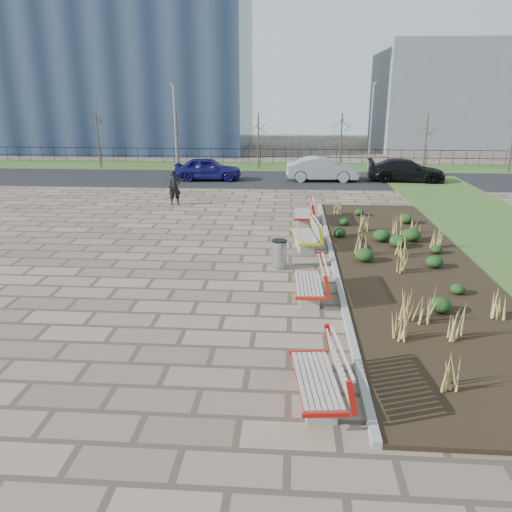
# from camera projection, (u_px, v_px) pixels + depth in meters

# --- Properties ---
(ground) EXTENTS (120.00, 120.00, 0.00)m
(ground) POSITION_uv_depth(u_px,v_px,m) (185.00, 329.00, 11.96)
(ground) COLOR #7C6955
(ground) RESTS_ON ground
(planting_bed) EXTENTS (4.50, 18.00, 0.10)m
(planting_bed) POSITION_uv_depth(u_px,v_px,m) (405.00, 265.00, 16.27)
(planting_bed) COLOR black
(planting_bed) RESTS_ON ground
(planting_curb) EXTENTS (0.16, 18.00, 0.15)m
(planting_curb) POSITION_uv_depth(u_px,v_px,m) (333.00, 263.00, 16.42)
(planting_curb) COLOR gray
(planting_curb) RESTS_ON ground
(grass_verge_far) EXTENTS (80.00, 5.00, 0.04)m
(grass_verge_far) POSITION_uv_depth(u_px,v_px,m) (259.00, 166.00, 38.50)
(grass_verge_far) COLOR #33511E
(grass_verge_far) RESTS_ON ground
(road) EXTENTS (80.00, 7.00, 0.02)m
(road) POSITION_uv_depth(u_px,v_px,m) (254.00, 179.00, 32.82)
(road) COLOR black
(road) RESTS_ON ground
(bench_a) EXTENTS (1.13, 2.19, 1.00)m
(bench_a) POSITION_uv_depth(u_px,v_px,m) (316.00, 376.00, 9.03)
(bench_a) COLOR #B9120C
(bench_a) RESTS_ON ground
(bench_b) EXTENTS (0.96, 2.12, 1.00)m
(bench_b) POSITION_uv_depth(u_px,v_px,m) (308.00, 281.00, 13.61)
(bench_b) COLOR red
(bench_b) RESTS_ON ground
(bench_c) EXTENTS (1.15, 2.20, 1.00)m
(bench_c) POSITION_uv_depth(u_px,v_px,m) (305.00, 234.00, 18.11)
(bench_c) COLOR #D3C40B
(bench_c) RESTS_ON ground
(bench_d) EXTENTS (0.94, 2.12, 1.00)m
(bench_d) POSITION_uv_depth(u_px,v_px,m) (303.00, 212.00, 21.51)
(bench_d) COLOR #AE0B16
(bench_d) RESTS_ON ground
(litter_bin) EXTENTS (0.47, 0.47, 0.92)m
(litter_bin) POSITION_uv_depth(u_px,v_px,m) (279.00, 254.00, 15.99)
(litter_bin) COLOR #B2B2B7
(litter_bin) RESTS_ON ground
(pedestrian) EXTENTS (0.75, 0.63, 1.75)m
(pedestrian) POSITION_uv_depth(u_px,v_px,m) (175.00, 188.00, 25.05)
(pedestrian) COLOR black
(pedestrian) RESTS_ON ground
(car_blue) EXTENTS (4.39, 1.97, 1.46)m
(car_blue) POSITION_uv_depth(u_px,v_px,m) (208.00, 169.00, 32.17)
(car_blue) COLOR #141356
(car_blue) RESTS_ON road
(car_silver) EXTENTS (4.60, 1.72, 1.50)m
(car_silver) POSITION_uv_depth(u_px,v_px,m) (322.00, 169.00, 31.87)
(car_silver) COLOR gray
(car_silver) RESTS_ON road
(car_black) EXTENTS (4.97, 2.35, 1.40)m
(car_black) POSITION_uv_depth(u_px,v_px,m) (406.00, 170.00, 31.72)
(car_black) COLOR black
(car_black) RESTS_ON road
(tree_a) EXTENTS (1.40, 1.40, 4.00)m
(tree_a) POSITION_uv_depth(u_px,v_px,m) (98.00, 140.00, 37.26)
(tree_a) COLOR #4C3D2D
(tree_a) RESTS_ON grass_verge_far
(tree_b) EXTENTS (1.40, 1.40, 4.00)m
(tree_b) POSITION_uv_depth(u_px,v_px,m) (177.00, 141.00, 36.86)
(tree_b) COLOR #4C3D2D
(tree_b) RESTS_ON grass_verge_far
(tree_c) EXTENTS (1.40, 1.40, 4.00)m
(tree_c) POSITION_uv_depth(u_px,v_px,m) (258.00, 141.00, 36.46)
(tree_c) COLOR #4C3D2D
(tree_c) RESTS_ON grass_verge_far
(tree_d) EXTENTS (1.40, 1.40, 4.00)m
(tree_d) POSITION_uv_depth(u_px,v_px,m) (341.00, 142.00, 36.05)
(tree_d) COLOR #4C3D2D
(tree_d) RESTS_ON grass_verge_far
(tree_e) EXTENTS (1.40, 1.40, 4.00)m
(tree_e) POSITION_uv_depth(u_px,v_px,m) (425.00, 142.00, 35.65)
(tree_e) COLOR #4C3D2D
(tree_e) RESTS_ON grass_verge_far
(tree_f) EXTENTS (1.40, 1.40, 4.00)m
(tree_f) POSITION_uv_depth(u_px,v_px,m) (512.00, 143.00, 35.25)
(tree_f) COLOR #4C3D2D
(tree_f) RESTS_ON grass_verge_far
(lamp_west) EXTENTS (0.24, 0.60, 6.00)m
(lamp_west) POSITION_uv_depth(u_px,v_px,m) (175.00, 127.00, 36.07)
(lamp_west) COLOR gray
(lamp_west) RESTS_ON grass_verge_far
(lamp_east) EXTENTS (0.24, 0.60, 6.00)m
(lamp_east) POSITION_uv_depth(u_px,v_px,m) (371.00, 128.00, 35.13)
(lamp_east) COLOR gray
(lamp_east) RESTS_ON grass_verge_far
(railing_fence) EXTENTS (44.00, 0.10, 1.20)m
(railing_fence) POSITION_uv_depth(u_px,v_px,m) (261.00, 156.00, 39.73)
(railing_fence) COLOR black
(railing_fence) RESTS_ON grass_verge_far
(building_glass) EXTENTS (40.00, 14.00, 15.00)m
(building_glass) POSITION_uv_depth(u_px,v_px,m) (45.00, 71.00, 49.04)
(building_glass) COLOR #192338
(building_glass) RESTS_ON ground
(building_grey) EXTENTS (18.00, 12.00, 10.00)m
(building_grey) POSITION_uv_depth(u_px,v_px,m) (472.00, 98.00, 48.89)
(building_grey) COLOR slate
(building_grey) RESTS_ON ground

